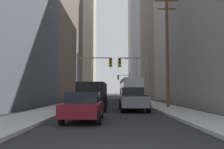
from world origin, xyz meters
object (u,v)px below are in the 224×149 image
Objects in this scene: city_bus at (129,89)px; sedan_maroon at (83,107)px; cargo_van_black at (92,95)px; traffic_signal_near_right at (134,70)px; traffic_signal_far_right at (124,81)px; sedan_navy at (128,99)px; pickup_truck_grey at (133,99)px; traffic_signal_near_left at (92,70)px; sedan_blue at (99,98)px.

sedan_maroon is at bearing -99.62° from city_bus.
cargo_van_black is 9.44m from traffic_signal_near_right.
city_bus is at bearing 76.20° from cargo_van_black.
traffic_signal_near_right and traffic_signal_far_right have the same top height.
traffic_signal_far_right is (1.07, 31.60, 3.23)m from sedan_navy.
traffic_signal_near_left is (-3.93, 8.12, 3.12)m from pickup_truck_grey.
sedan_navy is at bearing -35.38° from sedan_blue.
traffic_signal_far_right is (5.11, 30.31, -0.05)m from traffic_signal_near_left.
cargo_van_black is 7.54m from sedan_navy.
traffic_signal_near_left reaches higher than sedan_blue.
sedan_navy is (3.31, 14.10, 0.00)m from sedan_maroon.
city_bus is 10.73m from sedan_navy.
pickup_truck_grey is 0.91× the size of traffic_signal_near_left.
city_bus reaches higher than cargo_van_black.
cargo_van_black is 38.67m from traffic_signal_far_right.
traffic_signal_far_right is at bearing 89.48° from city_bus.
pickup_truck_grey is at bearing -91.76° from traffic_signal_far_right.
city_bus is 1.92× the size of traffic_signal_near_right.
pickup_truck_grey is 1.27× the size of sedan_blue.
sedan_blue is 3.53m from traffic_signal_near_left.
traffic_signal_near_left is 30.74m from traffic_signal_far_right.
traffic_signal_far_right is at bearing 88.06° from sedan_navy.
sedan_blue is at bearing 90.04° from sedan_maroon.
traffic_signal_near_left is at bearing -99.57° from traffic_signal_far_right.
pickup_truck_grey is 1.27× the size of sedan_maroon.
pickup_truck_grey is 1.29× the size of sedan_navy.
cargo_van_black is at bearing -85.32° from traffic_signal_near_left.
cargo_van_black is 1.24× the size of sedan_maroon.
sedan_navy is 3.59m from traffic_signal_near_right.
city_bus is at bearing -90.52° from traffic_signal_far_right.
traffic_signal_near_right is at bearing -90.51° from city_bus.
sedan_maroon is 1.01× the size of sedan_navy.
traffic_signal_near_right is at bearing 62.45° from cargo_van_black.
cargo_van_black is at bearing 90.51° from sedan_maroon.
pickup_truck_grey is at bearing -90.93° from sedan_navy.
traffic_signal_near_left is at bearing 162.29° from sedan_navy.
traffic_signal_near_left is 4.83m from traffic_signal_near_right.
pickup_truck_grey is at bearing -96.37° from traffic_signal_near_right.
city_bus is at bearing 89.49° from traffic_signal_near_right.
traffic_signal_near_left is 1.00× the size of traffic_signal_near_right.
sedan_navy is (3.38, 6.72, -0.52)m from cargo_van_black.
traffic_signal_near_left reaches higher than sedan_maroon.
traffic_signal_far_right is (4.45, 38.32, 2.71)m from cargo_van_black.
sedan_maroon is 1.00× the size of sedan_blue.
cargo_van_black reaches higher than sedan_navy.
sedan_navy is 5.36m from traffic_signal_near_left.
cargo_van_black is at bearing 177.99° from pickup_truck_grey.
sedan_maroon is at bearing -113.79° from pickup_truck_grey.
traffic_signal_far_right is at bearing 83.37° from cargo_van_black.
traffic_signal_near_right is (-0.08, -9.35, 2.10)m from city_bus.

